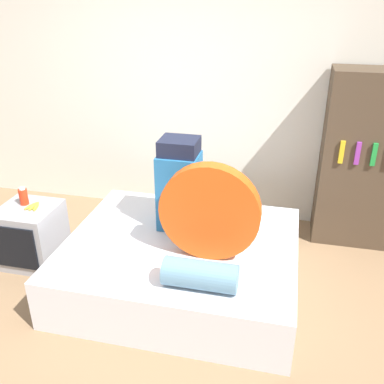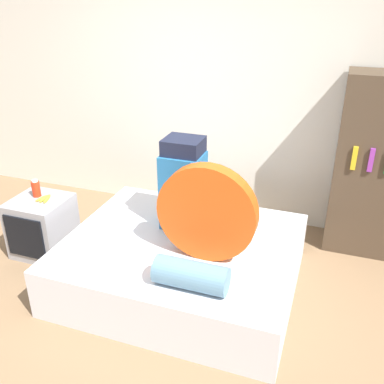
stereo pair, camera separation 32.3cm
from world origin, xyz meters
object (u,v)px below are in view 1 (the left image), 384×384
at_px(tent_bag, 210,212).
at_px(television, 31,235).
at_px(bookshelf, 368,160).
at_px(backpack, 179,185).
at_px(sleeping_roll, 200,275).
at_px(canister, 23,196).

bearing_deg(tent_bag, television, 174.18).
bearing_deg(tent_bag, bookshelf, 45.47).
distance_m(backpack, tent_bag, 0.52).
bearing_deg(sleeping_roll, backpack, 113.93).
distance_m(sleeping_roll, bookshelf, 2.08).
distance_m(tent_bag, sleeping_roll, 0.48).
distance_m(canister, bookshelf, 3.13).
relative_size(tent_bag, sleeping_roll, 1.47).
height_order(backpack, television, backpack).
bearing_deg(canister, television, -49.11).
xyz_separation_m(television, bookshelf, (2.89, 1.10, 0.55)).
bearing_deg(backpack, canister, -173.21).
height_order(tent_bag, bookshelf, bookshelf).
relative_size(backpack, tent_bag, 1.03).
bearing_deg(backpack, tent_bag, -49.92).
bearing_deg(sleeping_roll, television, 161.41).
relative_size(backpack, television, 1.43).
bearing_deg(bookshelf, television, -159.24).
height_order(sleeping_roll, canister, canister).
bearing_deg(backpack, bookshelf, 28.85).
relative_size(tent_bag, canister, 4.67).
distance_m(television, canister, 0.36).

